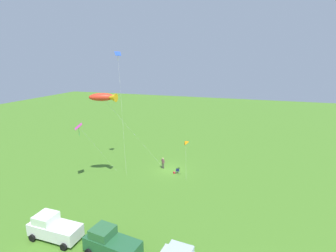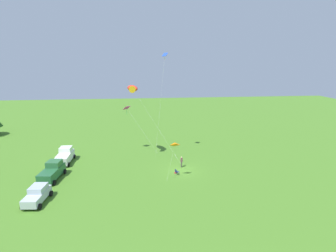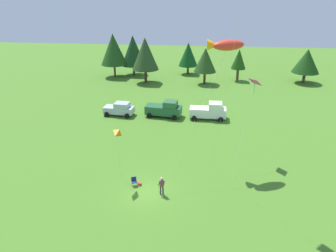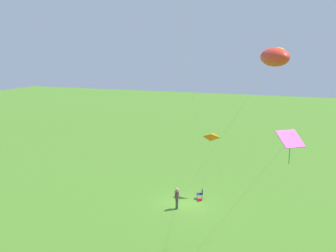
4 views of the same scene
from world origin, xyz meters
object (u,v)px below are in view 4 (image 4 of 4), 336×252
person_kite_flyer (177,197)px  backpack_on_grass (200,200)px  folding_chair (201,193)px  kite_diamond_rainbow (288,142)px  kite_large_fish (275,57)px  kite_delta_orange (211,136)px

person_kite_flyer → backpack_on_grass: size_ratio=5.44×
folding_chair → backpack_on_grass: 0.64m
kite_diamond_rainbow → folding_chair: bearing=-146.4°
backpack_on_grass → kite_large_fish: kite_large_fish is taller
kite_delta_orange → folding_chair: bearing=-21.8°
kite_diamond_rainbow → kite_delta_orange: 14.33m
backpack_on_grass → folding_chair: bearing=-172.8°
kite_diamond_rainbow → kite_delta_orange: kite_diamond_rainbow is taller
person_kite_flyer → kite_large_fish: (5.07, 7.40, 10.90)m
backpack_on_grass → kite_diamond_rainbow: bearing=34.6°
folding_chair → kite_diamond_rainbow: kite_diamond_rainbow is taller
kite_delta_orange → backpack_on_grass: bearing=-13.6°
person_kite_flyer → kite_diamond_rainbow: kite_diamond_rainbow is taller
folding_chair → kite_delta_orange: 4.84m
person_kite_flyer → kite_diamond_rainbow: 13.81m
person_kite_flyer → folding_chair: size_ratio=2.12×
folding_chair → kite_diamond_rainbow: 15.25m
kite_delta_orange → kite_diamond_rainbow: bearing=29.3°
backpack_on_grass → kite_diamond_rainbow: (10.55, 7.28, 7.88)m
backpack_on_grass → kite_diamond_rainbow: kite_diamond_rainbow is taller
person_kite_flyer → folding_chair: 3.01m
person_kite_flyer → kite_diamond_rainbow: (8.34, 8.51, 6.97)m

